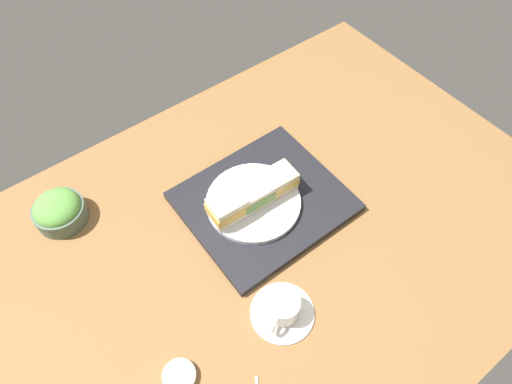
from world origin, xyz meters
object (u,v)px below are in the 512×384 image
salad_bowl (59,210)px  coffee_cup (283,309)px  sandwich_far (227,208)px  small_sauce_dish (179,376)px  sandwich_middle (253,194)px  sandwich_plate (253,202)px  sandwich_near (278,180)px

salad_bowl → coffee_cup: bearing=118.4°
sandwich_far → salad_bowl: sandwich_far is taller
coffee_cup → small_sauce_dish: (23.75, -2.10, -1.73)cm
sandwich_middle → sandwich_far: sandwich_far is taller
sandwich_plate → coffee_cup: 27.07cm
sandwich_near → small_sauce_dish: bearing=28.0°
sandwich_near → salad_bowl: size_ratio=0.71×
coffee_cup → small_sauce_dish: coffee_cup is taller
sandwich_middle → sandwich_far: bearing=-2.6°
coffee_cup → small_sauce_dish: 23.91cm
sandwich_far → sandwich_near: bearing=177.4°
sandwich_near → small_sauce_dish: sandwich_near is taller
sandwich_plate → small_sauce_dish: sandwich_plate is taller
sandwich_near → salad_bowl: (45.15, -25.53, -2.49)cm
sandwich_middle → sandwich_far: 7.15cm
sandwich_near → sandwich_middle: 7.13cm
sandwich_far → coffee_cup: 25.62cm
sandwich_plate → salad_bowl: salad_bowl is taller
sandwich_plate → sandwich_far: bearing=-2.6°
sandwich_far → salad_bowl: (30.90, -24.89, -2.99)cm
sandwich_plate → coffee_cup: (11.07, 24.70, -0.17)cm
sandwich_plate → sandwich_far: size_ratio=2.59×
sandwich_near → coffee_cup: sandwich_near is taller
sandwich_middle → coffee_cup: (11.07, 24.70, -3.41)cm
sandwich_middle → sandwich_far: (7.12, -0.32, 0.46)cm
sandwich_middle → sandwich_plate: bearing=0.0°
sandwich_plate → sandwich_middle: sandwich_middle is taller
sandwich_far → small_sauce_dish: bearing=39.6°
sandwich_middle → salad_bowl: bearing=-33.5°
sandwich_far → coffee_cup: (3.95, 25.02, -3.87)cm
sandwich_plate → salad_bowl: (38.02, -25.21, 0.72)cm
sandwich_far → salad_bowl: size_ratio=0.73×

